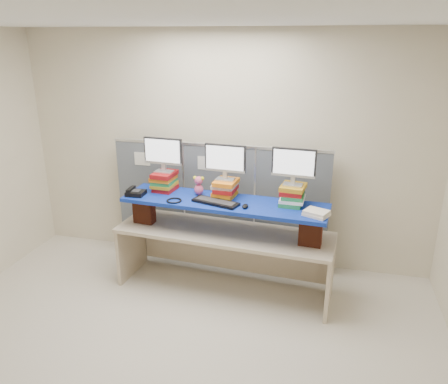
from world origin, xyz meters
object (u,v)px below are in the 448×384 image
(keyboard, at_px, (216,202))
(desk_phone, at_px, (135,192))
(monitor_left, at_px, (163,153))
(desk, at_px, (224,243))
(blue_board, at_px, (224,203))
(monitor_right, at_px, (294,164))
(monitor_center, at_px, (225,160))

(keyboard, bearing_deg, desk_phone, -165.75)
(monitor_left, distance_m, keyboard, 0.83)
(desk, xyz_separation_m, keyboard, (-0.07, -0.09, 0.51))
(desk, relative_size, desk_phone, 12.32)
(blue_board, relative_size, monitor_right, 4.90)
(blue_board, bearing_deg, desk_phone, -172.70)
(blue_board, bearing_deg, monitor_left, 170.90)
(keyboard, height_order, desk_phone, desk_phone)
(desk, height_order, keyboard, keyboard)
(monitor_center, height_order, monitor_right, monitor_right)
(monitor_center, distance_m, desk_phone, 1.06)
(monitor_center, bearing_deg, keyboard, -99.18)
(monitor_center, height_order, keyboard, monitor_center)
(blue_board, height_order, monitor_right, monitor_right)
(monitor_left, xyz_separation_m, desk_phone, (-0.26, -0.23, -0.40))
(desk, distance_m, keyboard, 0.52)
(monitor_right, bearing_deg, desk, -170.33)
(monitor_right, relative_size, desk_phone, 2.30)
(monitor_left, relative_size, monitor_center, 1.00)
(keyboard, xyz_separation_m, desk_phone, (-0.92, 0.04, 0.02))
(blue_board, xyz_separation_m, desk_phone, (-0.98, -0.06, 0.05))
(monitor_center, relative_size, desk_phone, 2.30)
(desk_phone, bearing_deg, blue_board, 2.21)
(blue_board, relative_size, monitor_left, 4.90)
(blue_board, xyz_separation_m, monitor_center, (-0.02, 0.12, 0.43))
(monitor_center, bearing_deg, desk_phone, -165.66)
(monitor_center, bearing_deg, monitor_left, -180.00)
(keyboard, bearing_deg, monitor_left, 174.91)
(desk, distance_m, monitor_right, 1.16)
(blue_board, bearing_deg, monitor_center, 102.02)
(desk, xyz_separation_m, desk_phone, (-0.98, -0.06, 0.52))
(keyboard, bearing_deg, monitor_center, 93.24)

